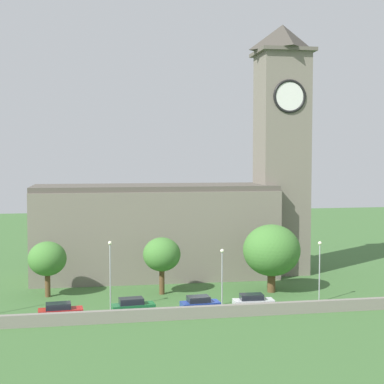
{
  "coord_description": "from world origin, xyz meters",
  "views": [
    {
      "loc": [
        -12.94,
        -63.4,
        17.13
      ],
      "look_at": [
        0.16,
        7.65,
        12.56
      ],
      "focal_mm": 55.76,
      "sensor_mm": 36.0,
      "label": 1
    }
  ],
  "objects_px": {
    "tree_riverside_west": "(272,250)",
    "car_red": "(60,311)",
    "car_white": "(253,301)",
    "tree_riverside_east": "(47,259)",
    "church": "(188,209)",
    "streetlamp_west_mid": "(110,265)",
    "car_green": "(133,306)",
    "streetlamp_central": "(222,267)",
    "streetlamp_east_mid": "(320,262)",
    "tree_by_tower": "(162,255)",
    "car_blue": "(200,304)"
  },
  "relations": [
    {
      "from": "car_red",
      "to": "car_white",
      "type": "height_order",
      "value": "car_white"
    },
    {
      "from": "car_green",
      "to": "car_blue",
      "type": "relative_size",
      "value": 1.08
    },
    {
      "from": "car_blue",
      "to": "car_white",
      "type": "height_order",
      "value": "car_blue"
    },
    {
      "from": "car_blue",
      "to": "tree_riverside_west",
      "type": "xyz_separation_m",
      "value": [
        10.6,
        7.62,
        4.34
      ]
    },
    {
      "from": "car_white",
      "to": "streetlamp_west_mid",
      "type": "bearing_deg",
      "value": 171.57
    },
    {
      "from": "car_red",
      "to": "streetlamp_east_mid",
      "type": "xyz_separation_m",
      "value": [
        29.36,
        1.98,
        3.86
      ]
    },
    {
      "from": "car_green",
      "to": "car_white",
      "type": "distance_m",
      "value": 13.28
    },
    {
      "from": "car_white",
      "to": "tree_riverside_east",
      "type": "relative_size",
      "value": 0.68
    },
    {
      "from": "church",
      "to": "streetlamp_west_mid",
      "type": "bearing_deg",
      "value": -123.59
    },
    {
      "from": "car_white",
      "to": "tree_riverside_east",
      "type": "height_order",
      "value": "tree_riverside_east"
    },
    {
      "from": "car_red",
      "to": "tree_riverside_west",
      "type": "distance_m",
      "value": 26.98
    },
    {
      "from": "car_green",
      "to": "car_blue",
      "type": "bearing_deg",
      "value": -1.56
    },
    {
      "from": "car_white",
      "to": "tree_by_tower",
      "type": "distance_m",
      "value": 13.28
    },
    {
      "from": "tree_riverside_east",
      "to": "car_white",
      "type": "bearing_deg",
      "value": -24.0
    },
    {
      "from": "streetlamp_west_mid",
      "to": "tree_by_tower",
      "type": "relative_size",
      "value": 1.1
    },
    {
      "from": "tree_riverside_west",
      "to": "car_red",
      "type": "bearing_deg",
      "value": -162.98
    },
    {
      "from": "car_green",
      "to": "streetlamp_central",
      "type": "height_order",
      "value": "streetlamp_central"
    },
    {
      "from": "streetlamp_east_mid",
      "to": "tree_riverside_east",
      "type": "xyz_separation_m",
      "value": [
        -31.17,
        8.32,
        -0.14
      ]
    },
    {
      "from": "streetlamp_west_mid",
      "to": "streetlamp_east_mid",
      "type": "distance_m",
      "value": 24.04
    },
    {
      "from": "streetlamp_east_mid",
      "to": "tree_riverside_west",
      "type": "bearing_deg",
      "value": 123.86
    },
    {
      "from": "car_red",
      "to": "streetlamp_west_mid",
      "type": "distance_m",
      "value": 7.23
    },
    {
      "from": "streetlamp_east_mid",
      "to": "tree_riverside_west",
      "type": "xyz_separation_m",
      "value": [
        -3.9,
        5.82,
        0.5
      ]
    },
    {
      "from": "car_blue",
      "to": "church",
      "type": "bearing_deg",
      "value": 83.78
    },
    {
      "from": "car_red",
      "to": "tree_riverside_west",
      "type": "relative_size",
      "value": 0.55
    },
    {
      "from": "car_green",
      "to": "car_white",
      "type": "xyz_separation_m",
      "value": [
        13.28,
        -0.16,
        -0.05
      ]
    },
    {
      "from": "car_white",
      "to": "streetlamp_east_mid",
      "type": "relative_size",
      "value": 0.64
    },
    {
      "from": "car_red",
      "to": "streetlamp_east_mid",
      "type": "height_order",
      "value": "streetlamp_east_mid"
    },
    {
      "from": "tree_riverside_west",
      "to": "streetlamp_central",
      "type": "bearing_deg",
      "value": -146.34
    },
    {
      "from": "church",
      "to": "car_blue",
      "type": "bearing_deg",
      "value": -96.22
    },
    {
      "from": "car_blue",
      "to": "streetlamp_central",
      "type": "distance_m",
      "value": 5.34
    },
    {
      "from": "streetlamp_west_mid",
      "to": "tree_riverside_east",
      "type": "height_order",
      "value": "streetlamp_west_mid"
    },
    {
      "from": "car_white",
      "to": "tree_riverside_west",
      "type": "distance_m",
      "value": 9.88
    },
    {
      "from": "streetlamp_central",
      "to": "tree_by_tower",
      "type": "relative_size",
      "value": 0.92
    },
    {
      "from": "streetlamp_west_mid",
      "to": "streetlamp_east_mid",
      "type": "height_order",
      "value": "streetlamp_west_mid"
    },
    {
      "from": "tree_riverside_west",
      "to": "tree_riverside_east",
      "type": "relative_size",
      "value": 1.26
    },
    {
      "from": "church",
      "to": "tree_by_tower",
      "type": "relative_size",
      "value": 5.59
    },
    {
      "from": "streetlamp_west_mid",
      "to": "tree_by_tower",
      "type": "xyz_separation_m",
      "value": [
        6.57,
        6.63,
        -0.19
      ]
    },
    {
      "from": "streetlamp_central",
      "to": "tree_by_tower",
      "type": "xyz_separation_m",
      "value": [
        -6.07,
        6.33,
        0.55
      ]
    },
    {
      "from": "church",
      "to": "car_green",
      "type": "relative_size",
      "value": 8.36
    },
    {
      "from": "church",
      "to": "tree_riverside_west",
      "type": "relative_size",
      "value": 4.63
    },
    {
      "from": "streetlamp_central",
      "to": "tree_by_tower",
      "type": "height_order",
      "value": "tree_by_tower"
    },
    {
      "from": "car_green",
      "to": "tree_riverside_west",
      "type": "xyz_separation_m",
      "value": [
        17.87,
        7.43,
        4.31
      ]
    },
    {
      "from": "church",
      "to": "tree_by_tower",
      "type": "xyz_separation_m",
      "value": [
        -5.14,
        -10.99,
        -4.49
      ]
    },
    {
      "from": "streetlamp_west_mid",
      "to": "tree_riverside_west",
      "type": "bearing_deg",
      "value": 14.72
    },
    {
      "from": "streetlamp_west_mid",
      "to": "streetlamp_central",
      "type": "height_order",
      "value": "streetlamp_west_mid"
    },
    {
      "from": "car_blue",
      "to": "tree_riverside_east",
      "type": "relative_size",
      "value": 0.64
    },
    {
      "from": "car_green",
      "to": "car_white",
      "type": "height_order",
      "value": "car_green"
    },
    {
      "from": "church",
      "to": "streetlamp_west_mid",
      "type": "xyz_separation_m",
      "value": [
        -11.7,
        -17.62,
        -4.31
      ]
    },
    {
      "from": "car_red",
      "to": "streetlamp_central",
      "type": "distance_m",
      "value": 18.51
    },
    {
      "from": "streetlamp_west_mid",
      "to": "tree_riverside_east",
      "type": "xyz_separation_m",
      "value": [
        -7.14,
        7.8,
        -0.47
      ]
    }
  ]
}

